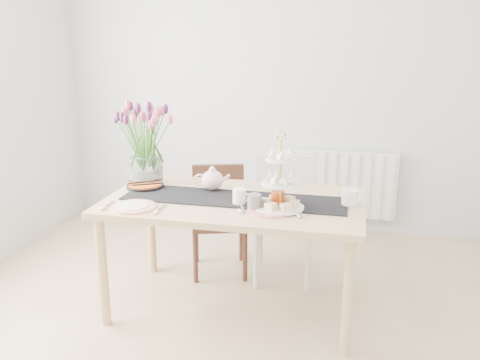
% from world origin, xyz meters
% --- Properties ---
extents(room_shell, '(4.50, 4.50, 4.50)m').
position_xyz_m(room_shell, '(0.00, 0.00, 1.30)').
color(room_shell, tan).
rests_on(room_shell, ground).
extents(radiator, '(1.20, 0.08, 0.60)m').
position_xyz_m(radiator, '(0.50, 2.19, 0.45)').
color(radiator, white).
rests_on(radiator, room_shell).
extents(dining_table, '(1.60, 0.90, 0.75)m').
position_xyz_m(dining_table, '(-0.01, 0.63, 0.67)').
color(dining_table, tan).
rests_on(dining_table, ground).
extents(chair_brown, '(0.49, 0.49, 0.80)m').
position_xyz_m(chair_brown, '(-0.27, 1.21, 0.46)').
color(chair_brown, '#391C14').
rests_on(chair_brown, ground).
extents(chair_white, '(0.48, 0.48, 0.89)m').
position_xyz_m(chair_white, '(0.23, 1.20, 0.52)').
color(chair_white, silver).
rests_on(chair_white, ground).
extents(table_runner, '(1.40, 0.35, 0.01)m').
position_xyz_m(table_runner, '(-0.01, 0.63, 0.75)').
color(table_runner, black).
rests_on(table_runner, dining_table).
extents(tulip_vase, '(0.68, 0.68, 0.59)m').
position_xyz_m(tulip_vase, '(-0.70, 0.86, 1.13)').
color(tulip_vase, silver).
rests_on(tulip_vase, dining_table).
extents(cake_stand, '(0.28, 0.28, 0.41)m').
position_xyz_m(cake_stand, '(0.30, 0.50, 0.87)').
color(cake_stand, gold).
rests_on(cake_stand, dining_table).
extents(teapot, '(0.27, 0.24, 0.15)m').
position_xyz_m(teapot, '(-0.19, 0.78, 0.82)').
color(teapot, white).
rests_on(teapot, dining_table).
extents(cream_jug, '(0.11, 0.11, 0.10)m').
position_xyz_m(cream_jug, '(0.70, 0.67, 0.80)').
color(cream_jug, white).
rests_on(cream_jug, dining_table).
extents(tart_tin, '(0.25, 0.25, 0.03)m').
position_xyz_m(tart_tin, '(-0.65, 0.74, 0.76)').
color(tart_tin, black).
rests_on(tart_tin, dining_table).
extents(mug_grey, '(0.08, 0.08, 0.10)m').
position_xyz_m(mug_grey, '(0.16, 0.46, 0.80)').
color(mug_grey, slate).
rests_on(mug_grey, dining_table).
extents(mug_white, '(0.09, 0.09, 0.10)m').
position_xyz_m(mug_white, '(0.05, 0.54, 0.80)').
color(mug_white, white).
rests_on(mug_white, dining_table).
extents(mug_orange, '(0.11, 0.11, 0.10)m').
position_xyz_m(mug_orange, '(0.28, 0.56, 0.80)').
color(mug_orange, '#CA4816').
rests_on(mug_orange, dining_table).
extents(plate_left, '(0.27, 0.27, 0.01)m').
position_xyz_m(plate_left, '(-0.55, 0.34, 0.76)').
color(plate_left, white).
rests_on(plate_left, dining_table).
extents(plate_right, '(0.35, 0.35, 0.01)m').
position_xyz_m(plate_right, '(0.25, 0.46, 0.76)').
color(plate_right, silver).
rests_on(plate_right, dining_table).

